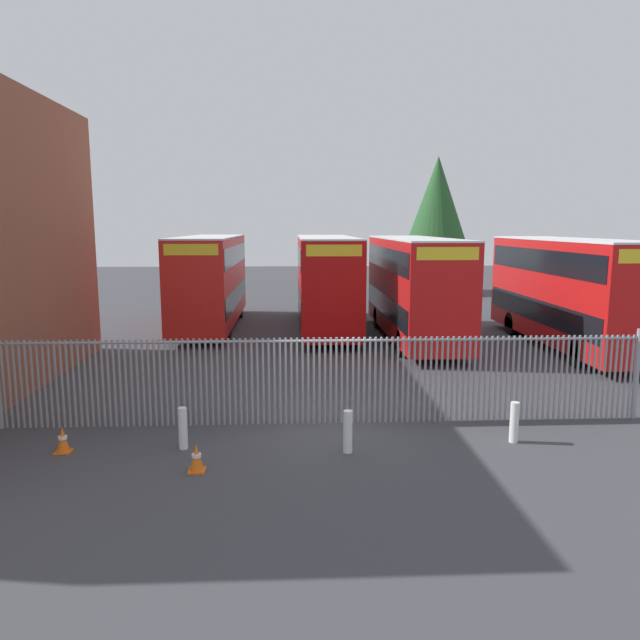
# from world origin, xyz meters

# --- Properties ---
(ground_plane) EXTENTS (100.00, 100.00, 0.00)m
(ground_plane) POSITION_xyz_m (0.00, 8.00, 0.00)
(ground_plane) COLOR #3D3D42
(palisade_fence) EXTENTS (16.13, 0.14, 2.35)m
(palisade_fence) POSITION_xyz_m (-0.06, 0.00, 1.18)
(palisade_fence) COLOR gray
(palisade_fence) RESTS_ON ground
(double_decker_bus_near_gate) EXTENTS (2.54, 10.81, 4.42)m
(double_decker_bus_near_gate) POSITION_xyz_m (10.23, 8.85, 2.42)
(double_decker_bus_near_gate) COLOR red
(double_decker_bus_near_gate) RESTS_ON ground
(double_decker_bus_behind_fence_left) EXTENTS (2.54, 10.81, 4.42)m
(double_decker_bus_behind_fence_left) POSITION_xyz_m (0.73, 13.53, 2.42)
(double_decker_bus_behind_fence_left) COLOR #B70C0C
(double_decker_bus_behind_fence_left) RESTS_ON ground
(double_decker_bus_behind_fence_right) EXTENTS (2.54, 10.81, 4.42)m
(double_decker_bus_behind_fence_right) POSITION_xyz_m (-4.81, 14.52, 2.42)
(double_decker_bus_behind_fence_right) COLOR red
(double_decker_bus_behind_fence_right) RESTS_ON ground
(double_decker_bus_far_back) EXTENTS (2.54, 10.81, 4.42)m
(double_decker_bus_far_back) POSITION_xyz_m (4.39, 10.86, 2.42)
(double_decker_bus_far_back) COLOR red
(double_decker_bus_far_back) RESTS_ON ground
(bollard_near_left) EXTENTS (0.20, 0.20, 0.95)m
(bollard_near_left) POSITION_xyz_m (-3.33, -1.59, 0.47)
(bollard_near_left) COLOR silver
(bollard_near_left) RESTS_ON ground
(bollard_center_front) EXTENTS (0.20, 0.20, 0.95)m
(bollard_center_front) POSITION_xyz_m (0.32, -1.98, 0.47)
(bollard_center_front) COLOR silver
(bollard_center_front) RESTS_ON ground
(bollard_near_right) EXTENTS (0.20, 0.20, 0.95)m
(bollard_near_right) POSITION_xyz_m (4.20, -1.54, 0.47)
(bollard_near_right) COLOR silver
(bollard_near_right) RESTS_ON ground
(traffic_cone_by_gate) EXTENTS (0.34, 0.34, 0.59)m
(traffic_cone_by_gate) POSITION_xyz_m (-2.83, -2.86, 0.29)
(traffic_cone_by_gate) COLOR orange
(traffic_cone_by_gate) RESTS_ON ground
(traffic_cone_mid_forecourt) EXTENTS (0.34, 0.34, 0.59)m
(traffic_cone_mid_forecourt) POSITION_xyz_m (-5.93, -1.69, 0.29)
(traffic_cone_mid_forecourt) COLOR orange
(traffic_cone_mid_forecourt) RESTS_ON ground
(tree_tall_back) EXTENTS (5.54, 5.54, 9.86)m
(tree_tall_back) POSITION_xyz_m (9.73, 28.96, 5.90)
(tree_tall_back) COLOR #4C3823
(tree_tall_back) RESTS_ON ground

